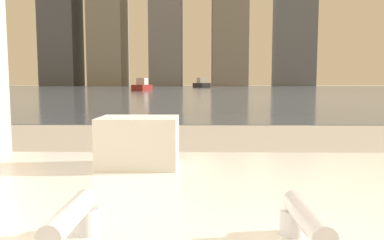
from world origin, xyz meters
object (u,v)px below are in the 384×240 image
faucet_near (75,217)px  faucet_far (302,219)px  towel_stack (139,142)px  harbor_boat_0 (142,86)px

faucet_near → faucet_far: size_ratio=1.00×
faucet_far → towel_stack: (-0.36, 0.60, 0.03)m
towel_stack → faucet_near: bearing=-90.8°
towel_stack → harbor_boat_0: (-6.15, 41.51, -0.13)m
faucet_far → harbor_boat_0: 42.61m
faucet_far → towel_stack: towel_stack is taller
faucet_near → towel_stack: (0.01, 0.60, 0.03)m
faucet_near → faucet_far: 0.36m
faucet_far → harbor_boat_0: size_ratio=0.05×
faucet_far → towel_stack: size_ratio=0.77×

